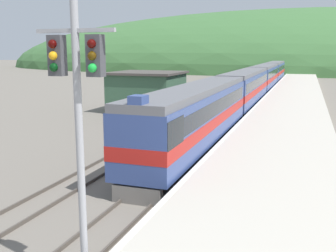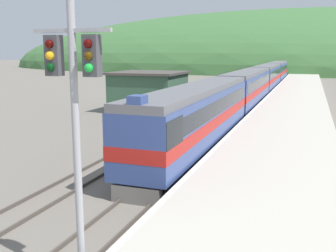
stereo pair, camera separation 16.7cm
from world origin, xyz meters
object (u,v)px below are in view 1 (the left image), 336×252
carriage_second (246,88)px  signal_mast_main (78,103)px  express_train_lead_car (197,116)px  carriage_fourth (275,71)px  carriage_third (265,77)px

carriage_second → signal_mast_main: 36.99m
express_train_lead_car → signal_mast_main: signal_mast_main is taller
carriage_second → carriage_fourth: size_ratio=1.00×
signal_mast_main → carriage_third: bearing=91.1°
carriage_fourth → carriage_second: bearing=-90.0°
carriage_third → signal_mast_main: signal_mast_main is taller
express_train_lead_car → carriage_second: bearing=90.0°
express_train_lead_car → signal_mast_main: (1.10, -15.62, 2.80)m
express_train_lead_car → carriage_fourth: 63.60m
signal_mast_main → carriage_second: bearing=91.7°
carriage_second → carriage_fourth: bearing=90.0°
carriage_third → carriage_fourth: 21.17m
express_train_lead_car → carriage_second: (0.00, 21.25, -0.01)m
express_train_lead_car → signal_mast_main: size_ratio=2.55×
express_train_lead_car → carriage_fourth: express_train_lead_car is taller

